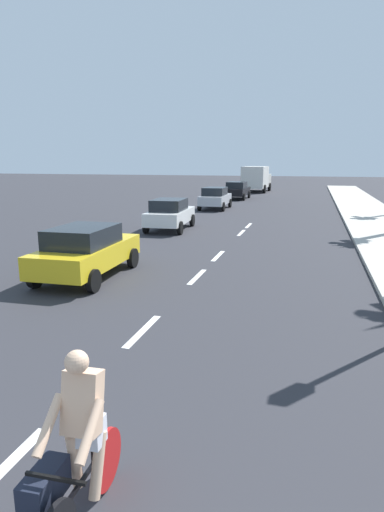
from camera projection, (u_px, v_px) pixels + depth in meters
ground_plane at (237, 237)px, 19.96m from camera, size 160.00×160.00×0.00m
lane_stripe_2 at (143, 331)px, 9.00m from camera, size 0.16×1.80×0.01m
lane_stripe_3 at (197, 277)px, 13.17m from camera, size 0.16×1.80×0.01m
lane_stripe_4 at (218, 256)px, 16.04m from camera, size 0.16×1.80×0.01m
lane_stripe_5 at (241, 233)px, 21.15m from camera, size 0.16×1.80×0.01m
lane_stripe_6 at (249, 226)px, 23.46m from camera, size 0.16×1.80×0.01m
cyclist at (75, 451)px, 4.02m from camera, size 0.64×1.71×1.82m
parked_car_yellow at (86, 250)px, 12.95m from camera, size 2.04×4.25×1.57m
parked_car_white at (170, 213)px, 21.91m from camera, size 2.08×4.15×1.57m
parked_car_silver at (215, 197)px, 31.27m from camera, size 1.92×4.06×1.57m
parked_car_black at (237, 190)px, 39.35m from camera, size 2.03×4.27×1.57m
delivery_truck at (256, 178)px, 48.16m from camera, size 2.89×6.34×2.80m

